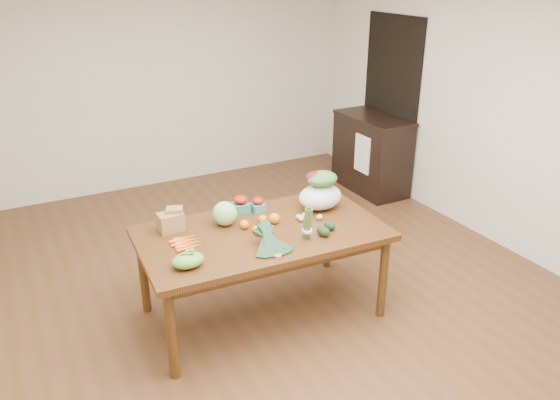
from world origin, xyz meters
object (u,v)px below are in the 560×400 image
dining_table (262,273)px  asparagus_bundle (307,223)px  cabinet (371,153)px  cabbage (225,214)px  kale_bunch (272,241)px  paper_bag (171,220)px  salad_bag (320,192)px  mandarin_cluster (264,227)px

dining_table → asparagus_bundle: size_ratio=7.45×
cabinet → cabbage: cabbage is taller
kale_bunch → paper_bag: bearing=132.1°
paper_bag → kale_bunch: paper_bag is taller
asparagus_bundle → salad_bag: salad_bag is taller
cabbage → mandarin_cluster: cabbage is taller
cabbage → cabinet: bearing=31.1°
cabinet → kale_bunch: cabinet is taller
cabinet → dining_table: bearing=-143.1°
dining_table → cabbage: bearing=135.2°
dining_table → cabbage: cabbage is taller
paper_bag → cabbage: size_ratio=1.28×
dining_table → mandarin_cluster: 0.42m
paper_bag → cabbage: bearing=-13.6°
dining_table → kale_bunch: size_ratio=4.66×
salad_bag → paper_bag: bearing=171.6°
cabbage → kale_bunch: size_ratio=0.48×
paper_bag → asparagus_bundle: (0.86, -0.60, 0.04)m
cabbage → mandarin_cluster: 0.34m
mandarin_cluster → asparagus_bundle: (0.24, -0.24, 0.08)m
cabinet → salad_bag: size_ratio=2.69×
mandarin_cluster → kale_bunch: kale_bunch is taller
cabbage → salad_bag: bearing=-5.7°
dining_table → salad_bag: 0.82m
dining_table → paper_bag: paper_bag is taller
cabbage → salad_bag: salad_bag is taller
salad_bag → mandarin_cluster: bearing=-163.7°
kale_bunch → asparagus_bundle: (0.32, 0.05, 0.05)m
mandarin_cluster → kale_bunch: (-0.08, -0.29, 0.04)m
cabinet → asparagus_bundle: bearing=-136.1°
dining_table → asparagus_bundle: bearing=-45.8°
cabinet → kale_bunch: 3.26m
cabbage → asparagus_bundle: size_ratio=0.77×
cabbage → mandarin_cluster: bearing=-50.8°
asparagus_bundle → salad_bag: size_ratio=0.66×
dining_table → cabinet: bearing=39.5°
cabbage → asparagus_bundle: asparagus_bundle is taller
dining_table → cabinet: 2.97m
cabinet → mandarin_cluster: cabinet is taller
cabbage → paper_bag: bearing=166.4°
paper_bag → cabbage: cabbage is taller
cabbage → kale_bunch: bearing=-76.6°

